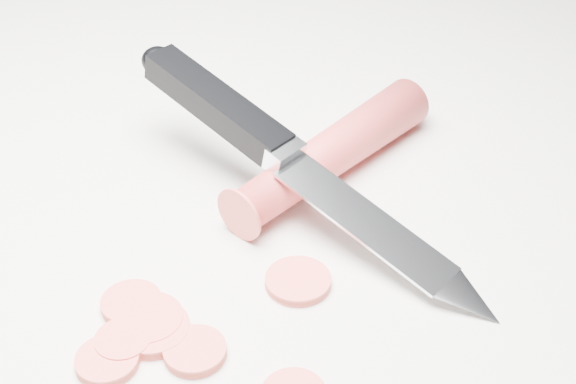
# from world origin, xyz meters

# --- Properties ---
(ground) EXTENTS (2.40, 2.40, 0.00)m
(ground) POSITION_xyz_m (0.00, 0.00, 0.00)
(ground) COLOR white
(ground) RESTS_ON ground
(carrot) EXTENTS (0.12, 0.17, 0.03)m
(carrot) POSITION_xyz_m (0.07, 0.08, 0.02)
(carrot) COLOR red
(carrot) RESTS_ON ground
(carrot_slice_0) EXTENTS (0.04, 0.04, 0.01)m
(carrot_slice_0) POSITION_xyz_m (-0.00, -0.08, 0.00)
(carrot_slice_0) COLOR #F04C45
(carrot_slice_0) RESTS_ON ground
(carrot_slice_1) EXTENTS (0.03, 0.03, 0.01)m
(carrot_slice_1) POSITION_xyz_m (-0.01, -0.11, 0.00)
(carrot_slice_1) COLOR #F04C45
(carrot_slice_1) RESTS_ON ground
(carrot_slice_2) EXTENTS (0.04, 0.04, 0.01)m
(carrot_slice_2) POSITION_xyz_m (0.00, -0.09, 0.00)
(carrot_slice_2) COLOR #F04C45
(carrot_slice_2) RESTS_ON ground
(carrot_slice_3) EXTENTS (0.03, 0.03, 0.01)m
(carrot_slice_3) POSITION_xyz_m (-0.01, -0.10, 0.00)
(carrot_slice_3) COLOR #F04C45
(carrot_slice_3) RESTS_ON ground
(carrot_slice_4) EXTENTS (0.04, 0.04, 0.01)m
(carrot_slice_4) POSITION_xyz_m (0.07, -0.03, 0.00)
(carrot_slice_4) COLOR #F04C45
(carrot_slice_4) RESTS_ON ground
(carrot_slice_5) EXTENTS (0.03, 0.03, 0.01)m
(carrot_slice_5) POSITION_xyz_m (-0.02, -0.07, 0.00)
(carrot_slice_5) COLOR #F04C45
(carrot_slice_5) RESTS_ON ground
(carrot_slice_6) EXTENTS (0.03, 0.03, 0.01)m
(carrot_slice_6) POSITION_xyz_m (0.03, -0.10, 0.00)
(carrot_slice_6) COLOR #F04C45
(carrot_slice_6) RESTS_ON ground
(kitchen_knife) EXTENTS (0.27, 0.17, 0.07)m
(kitchen_knife) POSITION_xyz_m (0.06, 0.03, 0.04)
(kitchen_knife) COLOR silver
(kitchen_knife) RESTS_ON ground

